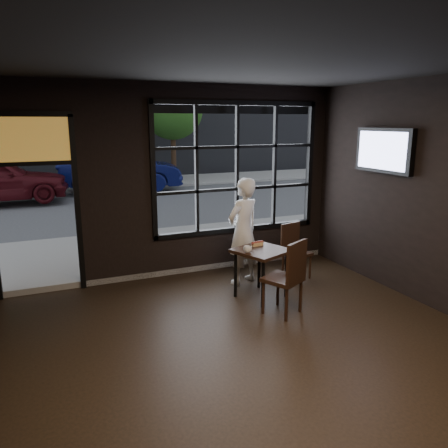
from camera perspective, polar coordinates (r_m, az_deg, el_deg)
name	(u,v)px	position (r m, az deg, el deg)	size (l,w,h in m)	color
floor	(272,384)	(4.76, 6.34, -20.01)	(6.00, 7.00, 0.02)	black
ceiling	(282,47)	(4.03, 7.59, 21.90)	(6.00, 7.00, 0.02)	black
window_frame	(237,168)	(7.69, 1.70, 7.32)	(3.06, 0.12, 2.28)	black
stained_transom	(28,139)	(6.95, -24.24, 10.09)	(1.20, 0.06, 0.70)	orange
street_asphalt	(74,166)	(27.64, -18.96, 7.14)	(60.00, 41.00, 0.04)	#545456
building_across	(65,27)	(26.97, -20.08, 23.01)	(28.00, 12.00, 15.00)	#5B5956
cafe_table	(261,273)	(6.61, 4.85, -6.41)	(0.70, 0.70, 0.75)	black
chair_near	(283,277)	(6.05, 7.67, -6.82)	(0.46, 0.46, 1.06)	black
chair_window	(297,251)	(7.46, 9.51, -3.56)	(0.40, 0.40, 0.92)	black
man	(243,231)	(7.04, 2.51, -0.96)	(0.63, 0.42, 1.74)	silver
hotdog	(257,244)	(6.67, 4.39, -2.59)	(0.20, 0.08, 0.06)	tan
cup	(248,249)	(6.31, 3.11, -3.33)	(0.12, 0.12, 0.10)	silver
tv	(384,150)	(7.25, 20.16, 9.01)	(0.13, 1.16, 0.68)	black
navy_car	(121,170)	(16.68, -13.27, 6.82)	(1.53, 4.39, 1.45)	#090E3A
tree_left	(4,111)	(18.23, -26.78, 13.08)	(2.47, 2.47, 4.22)	#332114
tree_right	(172,109)	(19.04, -6.76, 14.68)	(2.57, 2.57, 4.39)	#332114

